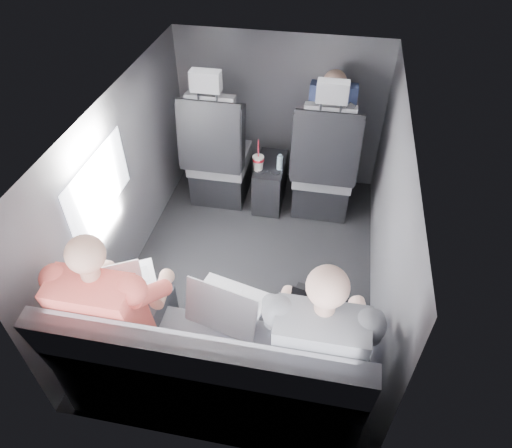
% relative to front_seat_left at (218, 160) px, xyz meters
% --- Properties ---
extents(floor, '(2.60, 2.60, 0.00)m').
position_rel_front_seat_left_xyz_m(floor, '(0.45, -0.84, -0.40)').
color(floor, black).
rests_on(floor, ground).
extents(ceiling, '(2.60, 2.60, 0.00)m').
position_rel_front_seat_left_xyz_m(ceiling, '(0.45, -0.84, 0.95)').
color(ceiling, '#B2B2AD').
rests_on(ceiling, panel_back).
extents(panel_left, '(0.02, 2.60, 1.35)m').
position_rel_front_seat_left_xyz_m(panel_left, '(-0.45, -0.84, 0.27)').
color(panel_left, '#56565B').
rests_on(panel_left, floor).
extents(panel_right, '(0.02, 2.60, 1.35)m').
position_rel_front_seat_left_xyz_m(panel_right, '(1.35, -0.84, 0.27)').
color(panel_right, '#56565B').
rests_on(panel_right, floor).
extents(panel_front, '(1.80, 0.02, 1.35)m').
position_rel_front_seat_left_xyz_m(panel_front, '(0.45, 0.46, 0.27)').
color(panel_front, '#56565B').
rests_on(panel_front, floor).
extents(panel_back, '(1.80, 0.02, 1.35)m').
position_rel_front_seat_left_xyz_m(panel_back, '(0.45, -2.14, 0.27)').
color(panel_back, '#56565B').
rests_on(panel_back, floor).
extents(side_window, '(0.02, 0.75, 0.42)m').
position_rel_front_seat_left_xyz_m(side_window, '(-0.43, -1.14, 0.50)').
color(side_window, white).
rests_on(side_window, panel_left).
extents(seatbelt, '(0.35, 0.11, 0.59)m').
position_rel_front_seat_left_xyz_m(seatbelt, '(0.90, -0.17, 0.40)').
color(seatbelt, black).
rests_on(seatbelt, front_seat_right).
extents(front_seat_left, '(0.52, 0.58, 1.26)m').
position_rel_front_seat_left_xyz_m(front_seat_left, '(0.00, 0.00, 0.00)').
color(front_seat_left, black).
rests_on(front_seat_left, floor).
extents(front_seat_right, '(0.52, 0.58, 1.26)m').
position_rel_front_seat_left_xyz_m(front_seat_right, '(0.90, 0.00, 0.00)').
color(front_seat_right, black).
rests_on(front_seat_right, floor).
extents(center_console, '(0.24, 0.48, 0.41)m').
position_rel_front_seat_left_xyz_m(center_console, '(0.45, 0.04, -0.20)').
color(center_console, black).
rests_on(center_console, floor).
extents(rear_bench, '(1.60, 0.57, 0.92)m').
position_rel_front_seat_left_xyz_m(rear_bench, '(0.45, -1.90, -0.09)').
color(rear_bench, slate).
rests_on(rear_bench, floor).
extents(soda_cup, '(0.09, 0.09, 0.29)m').
position_rel_front_seat_left_xyz_m(soda_cup, '(0.36, -0.07, 0.07)').
color(soda_cup, white).
rests_on(soda_cup, center_console).
extents(water_bottle, '(0.05, 0.05, 0.15)m').
position_rel_front_seat_left_xyz_m(water_bottle, '(0.54, -0.04, 0.07)').
color(water_bottle, '#9EB9D6').
rests_on(water_bottle, center_console).
extents(laptop_white, '(0.38, 0.42, 0.23)m').
position_rel_front_seat_left_xyz_m(laptop_white, '(-0.13, -1.61, 0.23)').
color(laptop_white, white).
rests_on(laptop_white, passenger_rear_left).
extents(laptop_silver, '(0.45, 0.44, 0.28)m').
position_rel_front_seat_left_xyz_m(laptop_silver, '(0.49, -1.68, 0.24)').
color(laptop_silver, silver).
rests_on(laptop_silver, rear_bench).
extents(laptop_black, '(0.34, 0.33, 0.22)m').
position_rel_front_seat_left_xyz_m(laptop_black, '(0.97, -1.59, 0.23)').
color(laptop_black, black).
rests_on(laptop_black, passenger_rear_right).
extents(passenger_rear_left, '(0.51, 0.63, 1.24)m').
position_rel_front_seat_left_xyz_m(passenger_rear_left, '(-0.07, -1.81, 0.23)').
color(passenger_rear_left, '#34353A').
rests_on(passenger_rear_left, rear_bench).
extents(passenger_rear_right, '(0.52, 0.64, 1.25)m').
position_rel_front_seat_left_xyz_m(passenger_rear_right, '(0.99, -1.81, 0.24)').
color(passenger_rear_right, navy).
rests_on(passenger_rear_right, rear_bench).
extents(passenger_front_right, '(0.37, 0.37, 0.73)m').
position_rel_front_seat_left_xyz_m(passenger_front_right, '(0.90, 0.26, 0.34)').
color(passenger_front_right, navy).
rests_on(passenger_front_right, front_seat_right).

